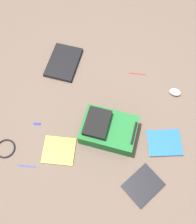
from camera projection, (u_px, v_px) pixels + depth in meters
name	position (u px, v px, depth m)	size (l,w,h in m)	color
ground_plane	(96.00, 118.00, 1.99)	(4.19, 4.19, 0.00)	brown
backpack	(108.00, 129.00, 1.87)	(0.33, 0.43, 0.18)	#1E662D
laptop	(64.00, 62.00, 2.19)	(0.38, 0.29, 0.03)	black
book_red	(143.00, 185.00, 1.77)	(0.32, 0.30, 0.02)	silver
book_comic	(59.00, 151.00, 1.87)	(0.27, 0.28, 0.01)	silver
book_manual	(164.00, 143.00, 1.90)	(0.29, 0.32, 0.02)	silver
computer_mouse	(175.00, 92.00, 2.06)	(0.07, 0.09, 0.04)	silver
cable_coil	(5.00, 149.00, 1.88)	(0.15, 0.15, 0.01)	black
pen_black	(26.00, 166.00, 1.83)	(0.01, 0.01, 0.13)	#1933B2
pen_blue	(137.00, 74.00, 2.16)	(0.01, 0.01, 0.14)	red
usb_stick	(37.00, 124.00, 1.97)	(0.02, 0.06, 0.01)	#191999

